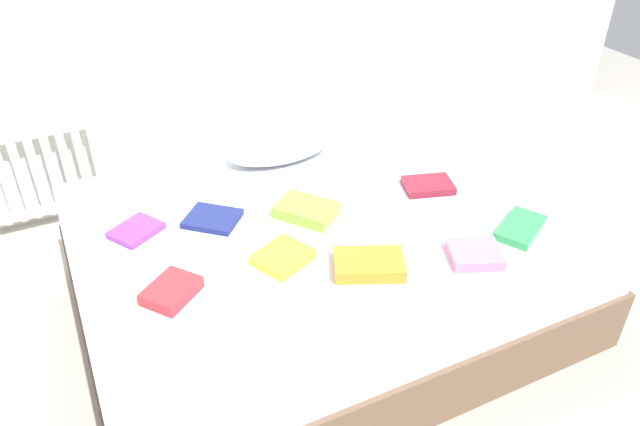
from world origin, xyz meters
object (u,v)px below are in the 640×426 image
Objects in this scene: pillow at (279,147)px; textbook_yellow at (283,257)px; textbook_navy at (213,219)px; radiator at (28,173)px; textbook_green at (521,228)px; textbook_maroon at (428,185)px; textbook_pink at (475,254)px; textbook_white at (359,179)px; textbook_red at (172,291)px; textbook_purple at (136,230)px; textbook_lime at (307,210)px; bed at (325,264)px; textbook_orange at (369,264)px.

pillow reaches higher than textbook_yellow.
radiator is at bearing 163.70° from textbook_navy.
textbook_maroon is at bearing 79.54° from textbook_green.
textbook_yellow and textbook_pink have the same top height.
textbook_red is at bearing -178.39° from textbook_white.
radiator is 2.38m from textbook_green.
pillow is at bearing -8.20° from textbook_purple.
textbook_green is at bearing 19.66° from textbook_lime.
textbook_navy is (-0.43, 0.16, 0.27)m from bed.
radiator reaches higher than textbook_yellow.
textbook_green is 0.96× the size of textbook_orange.
pillow is at bearing 102.57° from textbook_white.
textbook_green is at bearing -47.30° from textbook_red.
textbook_white is (1.34, -1.03, 0.17)m from radiator.
textbook_pink is at bearing -53.66° from bed.
textbook_yellow is at bearing 136.68° from textbook_green.
textbook_lime is (1.02, -1.17, 0.18)m from radiator.
textbook_red reaches higher than textbook_yellow.
pillow reaches higher than bed.
textbook_navy is at bearing -146.37° from textbook_lime.
radiator is at bearing 159.12° from textbook_maroon.
textbook_red is 1.02m from textbook_white.
bed is at bearing 21.18° from textbook_navy.
textbook_yellow is (-0.20, -0.24, -0.01)m from textbook_lime.
textbook_red is at bearing -153.52° from textbook_maroon.
textbook_white reaches higher than textbook_navy.
textbook_purple reaches higher than textbook_navy.
textbook_pink reaches higher than textbook_green.
textbook_green is 0.85m from textbook_lime.
textbook_purple is at bearing 56.62° from textbook_red.
textbook_white is (0.68, 0.02, 0.00)m from textbook_navy.
textbook_navy is (-0.45, -0.37, -0.05)m from pillow.
textbook_green is 1.32× the size of textbook_red.
textbook_navy is at bearing 160.47° from textbook_white.
textbook_navy is 0.94m from textbook_maroon.
textbook_green is at bearing 35.18° from textbook_pink.
pillow is 2.13× the size of textbook_lime.
textbook_lime is at bearing -46.77° from textbook_purple.
textbook_orange reaches higher than bed.
textbook_yellow reaches higher than textbook_purple.
textbook_maroon is 1.23m from textbook_purple.
textbook_lime is 1.16× the size of textbook_navy.
pillow is (0.02, 0.53, 0.31)m from bed.
textbook_white is 0.30m from textbook_maroon.
textbook_green is 1.17× the size of textbook_navy.
radiator is at bearing -176.01° from textbook_lime.
textbook_orange is (0.41, -0.54, 0.01)m from textbook_navy.
radiator is at bearing 152.56° from textbook_pink.
textbook_lime is 0.31m from textbook_yellow.
textbook_maroon is 1.16× the size of textbook_purple.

